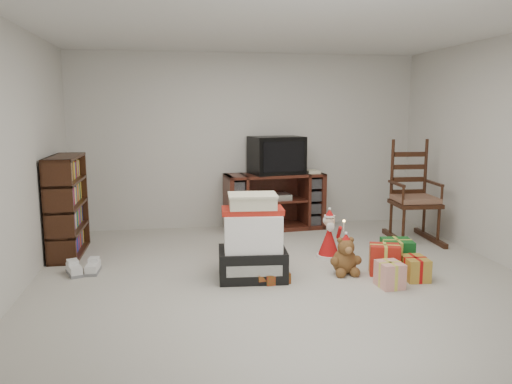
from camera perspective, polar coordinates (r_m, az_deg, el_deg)
room at (r=4.82m, az=3.35°, el=3.97°), size 5.01×5.01×2.51m
tv_stand at (r=7.16m, az=2.11°, el=-1.08°), size 1.45×0.63×0.80m
bookshelf at (r=6.27m, az=-20.77°, el=-1.66°), size 0.32×0.96×1.17m
rocking_chair at (r=6.87m, az=17.44°, el=-1.40°), size 0.60×0.94×1.37m
gift_pile at (r=5.07m, az=-0.40°, el=-5.81°), size 0.71×0.54×0.85m
red_suitcase at (r=5.45m, az=-0.68°, el=-5.76°), size 0.47×0.34×0.64m
stocking at (r=4.93m, az=1.31°, el=-7.26°), size 0.28×0.16×0.58m
teddy_bear at (r=5.34m, az=10.12°, el=-7.43°), size 0.26×0.23×0.39m
santa_figurine at (r=5.87m, az=8.34°, el=-5.32°), size 0.28×0.27×0.58m
mrs_claus_figurine at (r=5.96m, az=-2.41°, el=-4.68°), size 0.32×0.31×0.66m
sneaker_pair at (r=5.59m, az=-19.09°, el=-8.30°), size 0.37×0.32×0.10m
gift_cluster at (r=5.38m, az=15.99°, el=-7.88°), size 0.60×0.92×0.28m
crt_television at (r=7.09m, az=2.36°, el=4.23°), size 0.80×0.65×0.53m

